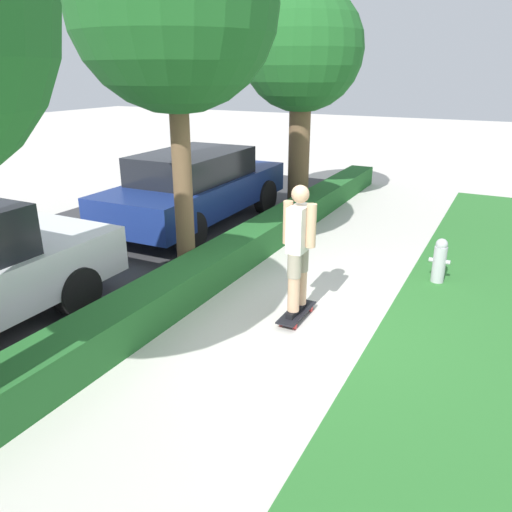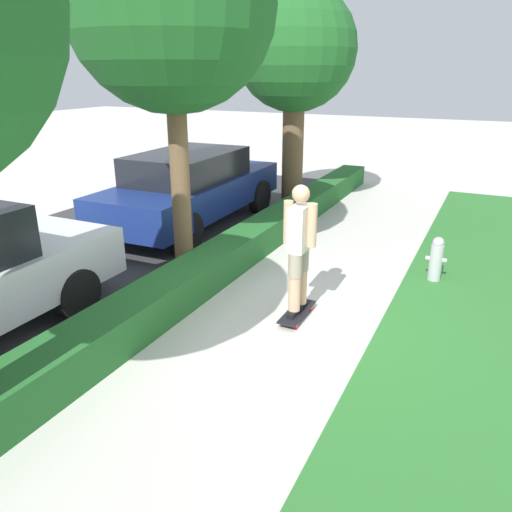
{
  "view_description": "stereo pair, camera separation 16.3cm",
  "coord_description": "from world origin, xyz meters",
  "px_view_note": "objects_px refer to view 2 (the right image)",
  "views": [
    {
      "loc": [
        -5.38,
        -2.18,
        3.0
      ],
      "look_at": [
        -0.02,
        0.6,
        0.75
      ],
      "focal_mm": 35.0,
      "sensor_mm": 36.0,
      "label": 1
    },
    {
      "loc": [
        -5.45,
        -2.03,
        3.0
      ],
      "look_at": [
        -0.02,
        0.6,
        0.75
      ],
      "focal_mm": 35.0,
      "sensor_mm": 36.0,
      "label": 2
    }
  ],
  "objects_px": {
    "tree_mid": "(171,5)",
    "parked_car_middle": "(191,187)",
    "skateboard": "(297,312)",
    "skater_person": "(299,247)",
    "fire_hydrant": "(436,259)",
    "tree_far": "(295,52)"
  },
  "relations": [
    {
      "from": "skateboard",
      "to": "skater_person",
      "type": "height_order",
      "value": "skater_person"
    },
    {
      "from": "skateboard",
      "to": "tree_far",
      "type": "xyz_separation_m",
      "value": [
        4.92,
        2.08,
        3.27
      ]
    },
    {
      "from": "skateboard",
      "to": "tree_mid",
      "type": "distance_m",
      "value": 4.26
    },
    {
      "from": "skater_person",
      "to": "fire_hydrant",
      "type": "bearing_deg",
      "value": -34.54
    },
    {
      "from": "tree_far",
      "to": "fire_hydrant",
      "type": "relative_size",
      "value": 6.8
    },
    {
      "from": "parked_car_middle",
      "to": "tree_mid",
      "type": "bearing_deg",
      "value": -151.28
    },
    {
      "from": "tree_mid",
      "to": "parked_car_middle",
      "type": "distance_m",
      "value": 4.03
    },
    {
      "from": "tree_far",
      "to": "fire_hydrant",
      "type": "xyz_separation_m",
      "value": [
        -2.86,
        -3.5,
        -3.0
      ]
    },
    {
      "from": "skateboard",
      "to": "parked_car_middle",
      "type": "xyz_separation_m",
      "value": [
        2.86,
        3.41,
        0.73
      ]
    },
    {
      "from": "tree_mid",
      "to": "skateboard",
      "type": "bearing_deg",
      "value": -103.73
    },
    {
      "from": "tree_mid",
      "to": "fire_hydrant",
      "type": "distance_m",
      "value": 5.12
    },
    {
      "from": "tree_mid",
      "to": "parked_car_middle",
      "type": "bearing_deg",
      "value": 30.14
    },
    {
      "from": "tree_far",
      "to": "parked_car_middle",
      "type": "distance_m",
      "value": 3.53
    },
    {
      "from": "tree_mid",
      "to": "tree_far",
      "type": "height_order",
      "value": "tree_mid"
    },
    {
      "from": "skater_person",
      "to": "tree_far",
      "type": "bearing_deg",
      "value": 22.88
    },
    {
      "from": "fire_hydrant",
      "to": "skateboard",
      "type": "bearing_deg",
      "value": 145.46
    },
    {
      "from": "skater_person",
      "to": "parked_car_middle",
      "type": "bearing_deg",
      "value": 50.06
    },
    {
      "from": "skater_person",
      "to": "fire_hydrant",
      "type": "distance_m",
      "value": 2.58
    },
    {
      "from": "skater_person",
      "to": "tree_far",
      "type": "distance_m",
      "value": 5.84
    },
    {
      "from": "tree_mid",
      "to": "parked_car_middle",
      "type": "height_order",
      "value": "tree_mid"
    },
    {
      "from": "skateboard",
      "to": "parked_car_middle",
      "type": "height_order",
      "value": "parked_car_middle"
    },
    {
      "from": "parked_car_middle",
      "to": "fire_hydrant",
      "type": "xyz_separation_m",
      "value": [
        -0.8,
        -4.83,
        -0.47
      ]
    }
  ]
}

